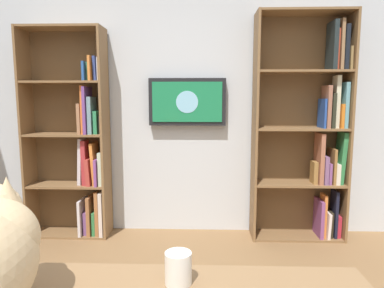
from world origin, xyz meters
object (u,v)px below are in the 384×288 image
(bookshelf_left, at_px, (311,132))
(wall_mounted_tv, at_px, (187,102))
(coffee_mug, at_px, (178,268))
(bookshelf_right, at_px, (77,145))

(bookshelf_left, height_order, wall_mounted_tv, bookshelf_left)
(coffee_mug, bearing_deg, bookshelf_left, -115.66)
(wall_mounted_tv, bearing_deg, bookshelf_right, 4.69)
(bookshelf_left, height_order, coffee_mug, bookshelf_left)
(bookshelf_left, bearing_deg, coffee_mug, 64.34)
(bookshelf_left, relative_size, coffee_mug, 21.57)
(bookshelf_left, xyz_separation_m, bookshelf_right, (2.19, 0.00, -0.13))
(wall_mounted_tv, bearing_deg, bookshelf_left, 175.84)
(bookshelf_left, distance_m, coffee_mug, 2.47)
(bookshelf_right, bearing_deg, wall_mounted_tv, -175.31)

